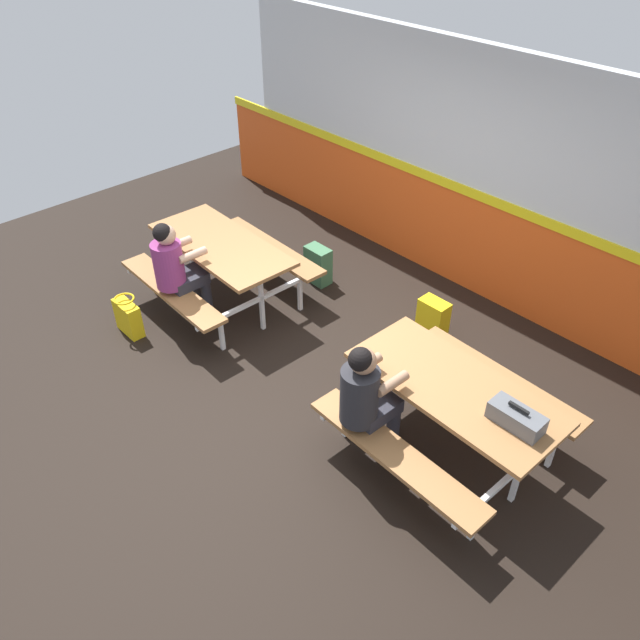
# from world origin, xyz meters

# --- Properties ---
(ground_plane) EXTENTS (10.00, 10.00, 0.02)m
(ground_plane) POSITION_xyz_m (0.00, 0.00, -0.01)
(ground_plane) COLOR black
(accent_backdrop) EXTENTS (8.00, 0.14, 2.60)m
(accent_backdrop) POSITION_xyz_m (0.00, 2.43, 1.25)
(accent_backdrop) COLOR #E55119
(accent_backdrop) RESTS_ON ground
(picnic_table_left) EXTENTS (1.72, 1.60, 0.74)m
(picnic_table_left) POSITION_xyz_m (-1.50, 0.23, 0.57)
(picnic_table_left) COLOR #9E6B3D
(picnic_table_left) RESTS_ON ground
(picnic_table_right) EXTENTS (1.72, 1.60, 0.74)m
(picnic_table_right) POSITION_xyz_m (1.50, 0.26, 0.57)
(picnic_table_right) COLOR #9E6B3D
(picnic_table_right) RESTS_ON ground
(student_nearer) EXTENTS (0.37, 0.53, 1.21)m
(student_nearer) POSITION_xyz_m (-1.48, -0.33, 0.71)
(student_nearer) COLOR #2D2D38
(student_nearer) RESTS_ON ground
(student_further) EXTENTS (0.37, 0.53, 1.21)m
(student_further) POSITION_xyz_m (1.08, -0.28, 0.71)
(student_further) COLOR #2D2D38
(student_further) RESTS_ON ground
(toolbox_grey) EXTENTS (0.40, 0.18, 0.18)m
(toolbox_grey) POSITION_xyz_m (2.04, 0.25, 0.81)
(toolbox_grey) COLOR #595B60
(toolbox_grey) RESTS_ON picnic_table_right
(backpack_dark) EXTENTS (0.30, 0.22, 0.44)m
(backpack_dark) POSITION_xyz_m (0.46, 1.39, 0.22)
(backpack_dark) COLOR yellow
(backpack_dark) RESTS_ON ground
(tote_bag_bright) EXTENTS (0.34, 0.21, 0.43)m
(tote_bag_bright) POSITION_xyz_m (-1.73, -0.83, 0.19)
(tote_bag_bright) COLOR yellow
(tote_bag_bright) RESTS_ON ground
(satchel_spare) EXTENTS (0.30, 0.22, 0.44)m
(satchel_spare) POSITION_xyz_m (-1.09, 1.24, 0.22)
(satchel_spare) COLOR #3F724C
(satchel_spare) RESTS_ON ground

